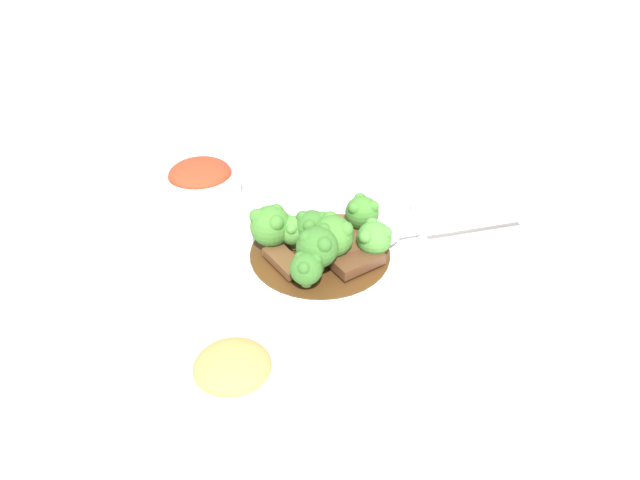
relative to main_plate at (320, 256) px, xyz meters
name	(u,v)px	position (x,y,z in m)	size (l,w,h in m)	color
ground_plane	(320,262)	(0.00, 0.00, -0.01)	(4.00, 4.00, 0.00)	silver
main_plate	(320,256)	(0.00, 0.00, 0.00)	(0.27, 0.27, 0.02)	white
beef_strip_0	(349,241)	(0.03, 0.02, 0.02)	(0.07, 0.07, 0.01)	brown
beef_strip_1	(301,232)	(-0.03, 0.02, 0.01)	(0.06, 0.06, 0.01)	brown
beef_strip_2	(356,260)	(0.05, -0.01, 0.02)	(0.06, 0.07, 0.01)	#56331E
beef_strip_3	(284,261)	(-0.03, -0.04, 0.01)	(0.06, 0.05, 0.01)	brown
beef_strip_4	(330,224)	(0.00, 0.05, 0.02)	(0.08, 0.05, 0.01)	brown
broccoli_floret_0	(332,235)	(0.02, -0.01, 0.04)	(0.05, 0.05, 0.05)	#7FA84C
broccoli_floret_1	(306,268)	(0.01, -0.06, 0.03)	(0.04, 0.04, 0.04)	#7FA84C
broccoli_floret_2	(317,246)	(0.01, -0.04, 0.04)	(0.05, 0.05, 0.06)	#8EB756
broccoli_floret_3	(362,212)	(0.04, 0.05, 0.04)	(0.04, 0.04, 0.05)	#7FA84C
broccoli_floret_4	(294,230)	(-0.03, -0.01, 0.03)	(0.04, 0.04, 0.04)	#7FA84C
broccoli_floret_5	(271,225)	(-0.06, -0.01, 0.04)	(0.05, 0.05, 0.05)	#7FA84C
broccoli_floret_6	(374,238)	(0.06, 0.02, 0.03)	(0.04, 0.04, 0.04)	#8EB756
broccoli_floret_7	(312,227)	(-0.01, 0.00, 0.04)	(0.04, 0.04, 0.05)	#7FA84C
serving_spoon	(391,235)	(0.07, 0.05, 0.02)	(0.21, 0.16, 0.01)	silver
side_bowl_kimchi	(201,183)	(-0.20, 0.07, 0.02)	(0.11, 0.11, 0.06)	white
side_bowl_appetizer	(233,378)	(0.00, -0.22, 0.02)	(0.09, 0.09, 0.06)	white
sauce_dish	(439,208)	(0.11, 0.16, 0.00)	(0.07, 0.07, 0.01)	white
paper_napkin	(493,306)	(0.21, -0.01, -0.01)	(0.11, 0.10, 0.01)	white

